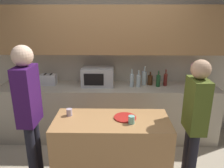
{
  "coord_description": "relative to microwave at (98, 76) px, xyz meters",
  "views": [
    {
      "loc": [
        0.13,
        -2.02,
        2.07
      ],
      "look_at": [
        0.09,
        0.5,
        1.26
      ],
      "focal_mm": 35.0,
      "sensor_mm": 36.0,
      "label": 1
    }
  ],
  "objects": [
    {
      "name": "microwave",
      "position": [
        0.0,
        0.0,
        0.0
      ],
      "size": [
        0.52,
        0.39,
        0.3
      ],
      "color": "#B7BABC",
      "rests_on": "back_counter"
    },
    {
      "name": "cup_0",
      "position": [
        -0.25,
        -1.12,
        -0.13
      ],
      "size": [
        0.07,
        0.07,
        0.09
      ],
      "color": "#BCACBF",
      "rests_on": "kitchen_island"
    },
    {
      "name": "bottle_1",
      "position": [
        0.67,
        -0.08,
        -0.05
      ],
      "size": [
        0.07,
        0.07,
        0.27
      ],
      "color": "silver",
      "rests_on": "back_counter"
    },
    {
      "name": "back_wall",
      "position": [
        0.17,
        0.2,
        0.46
      ],
      "size": [
        6.4,
        0.4,
        2.7
      ],
      "color": "beige",
      "rests_on": "ground_plane"
    },
    {
      "name": "bottle_2",
      "position": [
        0.77,
        0.02,
        -0.03
      ],
      "size": [
        0.08,
        0.08,
        0.31
      ],
      "color": "silver",
      "rests_on": "back_counter"
    },
    {
      "name": "person_left",
      "position": [
        -0.7,
        -1.2,
        -0.02
      ],
      "size": [
        0.23,
        0.34,
        1.76
      ],
      "rotation": [
        0.0,
        0.0,
        -1.59
      ],
      "color": "black",
      "rests_on": "ground_plane"
    },
    {
      "name": "bottle_5",
      "position": [
        1.12,
        -0.01,
        -0.04
      ],
      "size": [
        0.06,
        0.06,
        0.28
      ],
      "color": "maroon",
      "rests_on": "back_counter"
    },
    {
      "name": "potted_plant",
      "position": [
        1.59,
        0.0,
        0.05
      ],
      "size": [
        0.14,
        0.14,
        0.4
      ],
      "color": "brown",
      "rests_on": "back_counter"
    },
    {
      "name": "kitchen_island",
      "position": [
        0.25,
        -1.22,
        -0.63
      ],
      "size": [
        1.34,
        0.6,
        0.91
      ],
      "color": "#B27F4C",
      "rests_on": "ground_plane"
    },
    {
      "name": "plate_on_island",
      "position": [
        0.41,
        -1.18,
        -0.16
      ],
      "size": [
        0.26,
        0.26,
        0.01
      ],
      "color": "red",
      "rests_on": "kitchen_island"
    },
    {
      "name": "back_counter",
      "position": [
        0.17,
        -0.08,
        -0.62
      ],
      "size": [
        3.6,
        0.62,
        0.93
      ],
      "color": "#B7AD99",
      "rests_on": "ground_plane"
    },
    {
      "name": "bottle_0",
      "position": [
        0.56,
        -0.08,
        -0.04
      ],
      "size": [
        0.06,
        0.06,
        0.29
      ],
      "color": "silver",
      "rests_on": "back_counter"
    },
    {
      "name": "bottle_3",
      "position": [
        0.87,
        0.02,
        -0.06
      ],
      "size": [
        0.08,
        0.08,
        0.22
      ],
      "color": "#472814",
      "rests_on": "back_counter"
    },
    {
      "name": "cup_1",
      "position": [
        0.47,
        -1.31,
        -0.13
      ],
      "size": [
        0.07,
        0.07,
        0.09
      ],
      "color": "#7FC6B9",
      "rests_on": "kitchen_island"
    },
    {
      "name": "bottle_4",
      "position": [
        0.99,
        -0.06,
        -0.05
      ],
      "size": [
        0.07,
        0.07,
        0.27
      ],
      "color": "#194723",
      "rests_on": "back_counter"
    },
    {
      "name": "toaster",
      "position": [
        -0.83,
        0.0,
        -0.06
      ],
      "size": [
        0.26,
        0.16,
        0.18
      ],
      "color": "silver",
      "rests_on": "back_counter"
    },
    {
      "name": "person_center",
      "position": [
        1.2,
        -1.21,
        -0.12
      ],
      "size": [
        0.21,
        0.34,
        1.61
      ],
      "rotation": [
        0.0,
        0.0,
        -4.71
      ],
      "color": "black",
      "rests_on": "ground_plane"
    }
  ]
}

